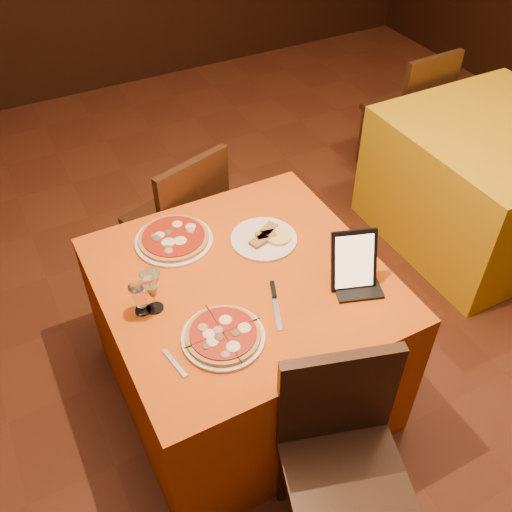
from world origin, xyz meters
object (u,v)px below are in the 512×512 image
chair_main_near (347,480)px  tablet (354,260)px  side_table (487,182)px  pizza_near (223,336)px  chair_main_far (174,220)px  wine_glass (152,291)px  water_glass (141,299)px  main_table (244,337)px  chair_side_far (403,111)px  pizza_far (174,239)px

chair_main_near → tablet: bearing=74.0°
chair_main_near → tablet: size_ratio=3.73×
side_table → pizza_near: 2.15m
chair_main_far → wine_glass: (-0.37, -0.81, 0.39)m
side_table → water_glass: 2.30m
wine_glass → water_glass: wine_glass is taller
side_table → main_table: bearing=-168.5°
main_table → tablet: 0.66m
chair_main_near → chair_main_far: same height
tablet → chair_main_near: bearing=-103.8°
chair_main_near → water_glass: bearing=134.1°
main_table → chair_main_near: chair_main_near is taller
side_table → tablet: size_ratio=4.51×
chair_main_far → pizza_near: (-0.20, -1.06, 0.31)m
chair_main_near → chair_side_far: bearing=64.3°
main_table → pizza_far: pizza_far is taller
wine_glass → water_glass: bearing=165.6°
pizza_far → wine_glass: bearing=-122.4°
chair_main_far → chair_side_far: same height
side_table → water_glass: bearing=-170.9°
main_table → side_table: size_ratio=1.00×
side_table → chair_main_near: (-1.82, -1.16, 0.08)m
wine_glass → chair_main_near: bearing=-65.0°
chair_side_far → main_table: bearing=31.5°
main_table → chair_side_far: bearing=33.1°
side_table → pizza_far: pizza_far is taller
chair_main_near → pizza_near: bearing=127.5°
side_table → water_glass: (-2.23, -0.36, 0.44)m
chair_side_far → water_glass: size_ratio=7.00×
wine_glass → tablet: size_ratio=0.78×
pizza_near → main_table: bearing=50.7°
main_table → wine_glass: bearing=179.5°
side_table → chair_side_far: 0.82m
chair_main_far → water_glass: bearing=45.6°
wine_glass → water_glass: size_ratio=1.46×
chair_main_far → tablet: size_ratio=3.73×
chair_side_far → wine_glass: (-2.19, -1.18, 0.39)m
chair_side_far → chair_main_far: bearing=10.0°
chair_main_near → pizza_far: 1.17m
water_glass → chair_side_far: bearing=27.7°
side_table → chair_side_far: size_ratio=1.21×
pizza_near → tablet: size_ratio=1.24×
chair_side_far → tablet: 2.06m
chair_side_far → water_glass: 2.54m
chair_main_near → tablet: tablet is taller
main_table → tablet: size_ratio=4.51×
pizza_near → chair_main_far: bearing=79.2°
main_table → wine_glass: wine_glass is taller
side_table → pizza_far: 2.02m
water_glass → tablet: bearing=-17.1°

